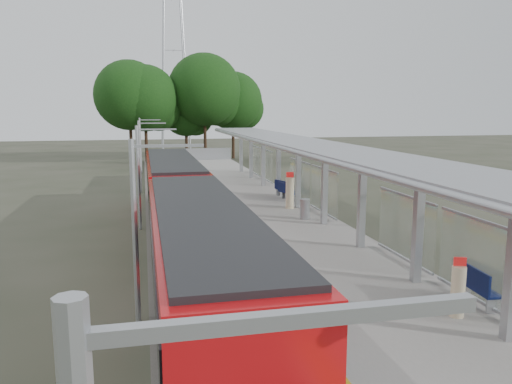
% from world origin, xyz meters
% --- Properties ---
extents(trackbed, '(3.00, 70.00, 0.24)m').
position_xyz_m(trackbed, '(-4.50, 20.00, 0.12)').
color(trackbed, '#59544C').
rests_on(trackbed, ground).
extents(platform, '(6.00, 50.00, 1.00)m').
position_xyz_m(platform, '(0.00, 20.00, 0.50)').
color(platform, gray).
rests_on(platform, ground).
extents(tactile_strip, '(0.60, 50.00, 0.02)m').
position_xyz_m(tactile_strip, '(-2.55, 20.00, 1.01)').
color(tactile_strip, gold).
rests_on(tactile_strip, platform).
extents(end_fence, '(6.00, 0.10, 1.20)m').
position_xyz_m(end_fence, '(0.00, 44.95, 1.60)').
color(end_fence, '#9EA0A5').
rests_on(end_fence, platform).
extents(train, '(2.74, 27.60, 3.62)m').
position_xyz_m(train, '(-4.50, 12.92, 2.05)').
color(train, black).
rests_on(train, ground).
extents(canopy, '(3.27, 38.00, 3.66)m').
position_xyz_m(canopy, '(1.61, 16.19, 4.20)').
color(canopy, '#9EA0A5').
rests_on(canopy, platform).
extents(pylon, '(8.00, 4.00, 38.00)m').
position_xyz_m(pylon, '(-1.00, 73.00, 19.00)').
color(pylon, '#9EA0A5').
rests_on(pylon, ground).
extents(tree_cluster, '(20.23, 11.46, 12.83)m').
position_xyz_m(tree_cluster, '(-1.56, 53.34, 7.66)').
color(tree_cluster, '#382316').
rests_on(tree_cluster, ground).
extents(catenary_masts, '(2.08, 48.16, 5.40)m').
position_xyz_m(catenary_masts, '(-6.22, 19.00, 2.91)').
color(catenary_masts, '#9EA0A5').
rests_on(catenary_masts, ground).
extents(bench_near, '(0.61, 1.59, 1.06)m').
position_xyz_m(bench_near, '(2.61, 3.99, 1.56)').
color(bench_near, '#0E1746').
rests_on(bench_near, platform).
extents(bench_mid, '(0.82, 1.51, 0.99)m').
position_xyz_m(bench_mid, '(2.03, 20.31, 1.52)').
color(bench_mid, '#0E1746').
rests_on(bench_mid, platform).
extents(bench_far, '(0.95, 1.52, 1.00)m').
position_xyz_m(bench_far, '(2.13, 21.25, 1.53)').
color(bench_far, '#0E1746').
rests_on(bench_far, platform).
extents(info_pillar_near, '(0.35, 0.35, 1.56)m').
position_xyz_m(info_pillar_near, '(1.65, 3.40, 1.68)').
color(info_pillar_near, beige).
rests_on(info_pillar_near, platform).
extents(info_pillar_far, '(0.44, 0.44, 1.95)m').
position_xyz_m(info_pillar_far, '(1.50, 17.85, 1.84)').
color(info_pillar_far, beige).
rests_on(info_pillar_far, platform).
extents(litter_bin, '(0.60, 0.60, 0.98)m').
position_xyz_m(litter_bin, '(1.46, 15.15, 1.49)').
color(litter_bin, '#9EA0A5').
rests_on(litter_bin, platform).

